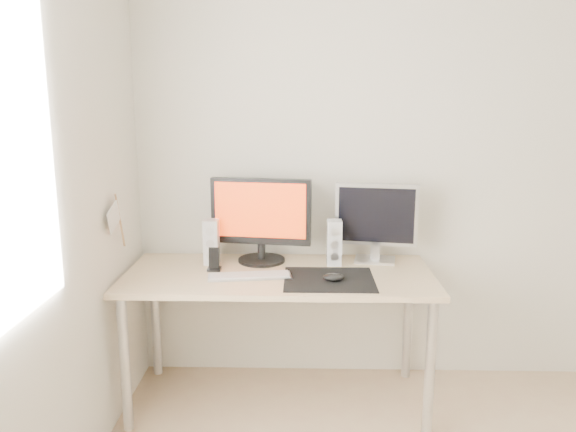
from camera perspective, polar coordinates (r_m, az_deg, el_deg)
name	(u,v)px	position (r m, az deg, el deg)	size (l,w,h in m)	color
wall_back	(446,165)	(3.29, 15.78, 4.99)	(3.50, 3.50, 0.00)	silver
mousepad	(329,279)	(2.83, 4.20, -6.43)	(0.45, 0.40, 0.00)	black
mouse	(334,277)	(2.80, 4.65, -6.22)	(0.11, 0.06, 0.04)	black
desk	(279,287)	(2.96, -0.95, -7.20)	(1.60, 0.70, 0.73)	#D1B587
main_monitor	(261,217)	(3.06, -2.77, -0.11)	(0.55, 0.29, 0.47)	black
second_monitor	(376,219)	(3.11, 8.95, -0.29)	(0.45, 0.19, 0.43)	silver
speaker_left	(212,242)	(3.08, -7.78, -2.63)	(0.08, 0.09, 0.25)	silver
speaker_right	(334,243)	(3.05, 4.72, -2.71)	(0.08, 0.09, 0.25)	silver
keyboard	(250,276)	(2.86, -3.91, -6.09)	(0.43, 0.18, 0.02)	#B8B8BA
phone_dock	(214,264)	(2.98, -7.51, -4.81)	(0.07, 0.06, 0.12)	black
pennant	(116,218)	(2.86, -17.09, -0.18)	(0.01, 0.23, 0.29)	#A57F54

